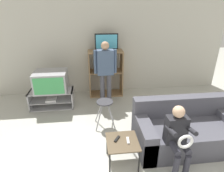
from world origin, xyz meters
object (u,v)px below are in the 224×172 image
Objects in this scene: snack_table at (122,144)px; remote_control_black at (117,139)px; tv_stand at (52,99)px; person_standing_adult at (105,68)px; folding_stool at (105,106)px; remote_control_white at (128,140)px; couch at (185,131)px; television_flat at (107,43)px; television_main at (51,81)px; person_seated_child at (178,135)px; media_shelf at (106,73)px.

remote_control_black is at bearing 146.83° from snack_table.
person_standing_adult reaches higher than tv_stand.
tv_stand is at bearing 142.25° from folding_stool.
folding_stool is 0.97m from remote_control_black.
tv_stand is 2.30m from remote_control_black.
remote_control_white is at bearing 14.54° from remote_control_black.
couch is (1.34, -0.71, -0.17)m from folding_stool.
remote_control_white is at bearing -3.63° from snack_table.
folding_stool is at bearing -96.96° from television_flat.
television_main is 1.53× the size of snack_table.
tv_stand is 2.38m from snack_table.
snack_table is 0.31× the size of person_standing_adult.
remote_control_white is at bearing 164.42° from person_seated_child.
snack_table is 0.10m from remote_control_white.
person_seated_child reaches higher than television_main.
folding_stool is at bearing -38.92° from television_main.
television_main is 5.04× the size of remote_control_black.
couch is at bearing -53.15° from person_standing_adult.
media_shelf is 2.77m from person_seated_child.
couch is (1.19, -2.17, -0.34)m from media_shelf.
snack_table is at bearing -177.44° from remote_control_white.
television_main is at bearing 157.26° from remote_control_black.
media_shelf is 1.47m from folding_stool.
person_seated_child is at bearing -9.39° from remote_control_white.
folding_stool reaches higher than remote_control_black.
media_shelf reaches higher than television_main.
person_seated_child is at bearing -52.31° from folding_stool.
person_standing_adult reaches higher than person_seated_child.
media_shelf is 0.70× the size of couch.
television_flat is at bearing 81.14° from person_standing_adult.
person_standing_adult reaches higher than folding_stool.
folding_stool is at bearing 110.71° from remote_control_white.
person_seated_child reaches higher than couch.
television_main reaches higher than snack_table.
person_standing_adult reaches higher than remote_control_white.
television_flat is at bearing 121.90° from remote_control_black.
television_flat is 2.69m from couch.
person_standing_adult is at bearing 123.79° from remote_control_black.
person_standing_adult is at bearing -98.86° from television_flat.
television_flat is 0.69m from person_standing_adult.
couch is 1.13× the size of person_standing_adult.
media_shelf is at bearing 21.77° from tv_stand.
person_seated_child is at bearing -45.06° from tv_stand.
couch is at bearing 50.06° from person_seated_child.
remote_control_black reaches higher than tv_stand.
remote_control_black and remote_control_white have the same top height.
snack_table is at bearing -54.62° from tv_stand.
remote_control_white is at bearing -87.93° from television_flat.
person_standing_adult reaches higher than television_main.
media_shelf is at bearing 21.62° from television_main.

